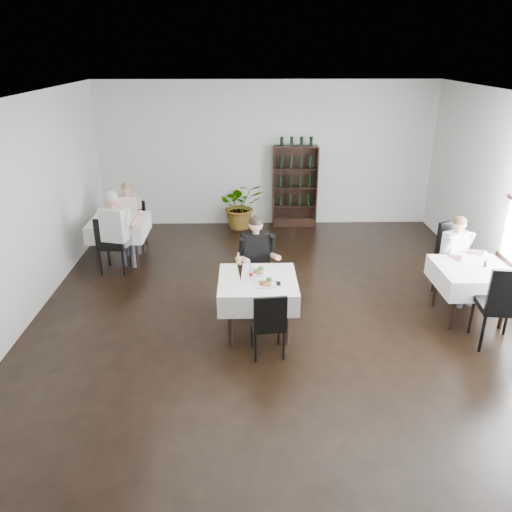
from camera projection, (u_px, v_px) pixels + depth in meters
The scene contains 23 objects.
room_shell at pixel (282, 226), 6.28m from camera, with size 9.00×9.00×9.00m.
wine_shelf at pixel (295, 187), 10.52m from camera, with size 0.90×0.28×1.75m.
main_table at pixel (258, 289), 6.61m from camera, with size 1.03×1.03×0.77m.
left_table at pixel (119, 228), 8.87m from camera, with size 0.98×0.98×0.77m.
right_table at pixel (472, 277), 6.95m from camera, with size 0.98×0.98×0.77m.
potted_tree at pixel (241, 205), 10.53m from camera, with size 0.89×0.78×0.99m, color #25521C.
main_chair_far at pixel (253, 273), 7.38m from camera, with size 0.46×0.46×0.88m.
main_chair_near at pixel (269, 321), 6.07m from camera, with size 0.45×0.45×0.88m.
left_chair_far at pixel (134, 221), 9.55m from camera, with size 0.52×0.52×0.90m.
left_chair_near at pixel (112, 241), 8.36m from camera, with size 0.50×0.50×1.00m.
right_chair_far at pixel (456, 254), 7.64m from camera, with size 0.68×0.69×1.15m.
right_chair_near at pixel (503, 302), 6.21m from camera, with size 0.58×0.59×1.15m.
diner_main at pixel (257, 256), 7.17m from camera, with size 0.58×0.62×1.40m.
diner_left_far at pixel (129, 212), 9.27m from camera, with size 0.54×0.58×1.30m.
diner_left_near at pixel (117, 226), 8.25m from camera, with size 0.61×0.65×1.46m.
diner_right_far at pixel (458, 253), 7.40m from camera, with size 0.59×0.62×1.32m.
plate_far at pixel (258, 272), 6.73m from camera, with size 0.32×0.32×0.08m.
plate_near at pixel (266, 283), 6.40m from camera, with size 0.28×0.28×0.08m.
pilsner_dark at pixel (240, 273), 6.43m from camera, with size 0.07×0.07×0.30m.
pilsner_lager at pixel (238, 266), 6.59m from camera, with size 0.08×0.08×0.33m.
coke_bottle at pixel (251, 273), 6.52m from camera, with size 0.05×0.05×0.21m.
napkin_cutlery at pixel (274, 283), 6.42m from camera, with size 0.17×0.18×0.02m.
pepper_mill at pixel (485, 264), 6.90m from camera, with size 0.04×0.04×0.09m, color black.
Camera 1 is at (-0.46, -5.92, 3.59)m, focal length 35.00 mm.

